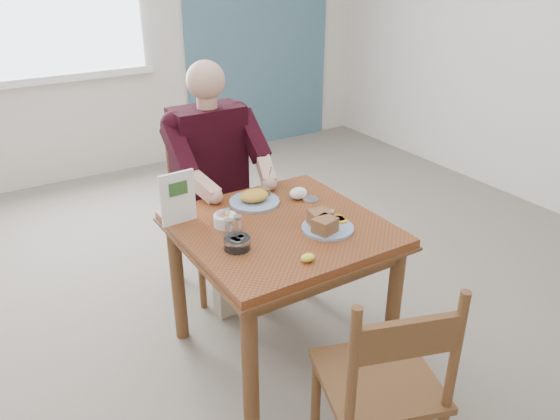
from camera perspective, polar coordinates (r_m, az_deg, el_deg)
floor at (r=2.97m, az=0.09°, el=-14.48°), size 6.00×6.00×0.00m
wall_back at (r=5.09m, az=-19.07°, el=18.67°), size 5.50×0.00×5.50m
accent_panel at (r=5.67m, az=-2.21°, el=20.56°), size 1.60×0.02×2.80m
lemon_wedge at (r=2.25m, az=2.92°, el=-5.00°), size 0.07×0.05×0.03m
napkin at (r=2.80m, az=1.93°, el=1.76°), size 0.11×0.10×0.06m
metal_dish at (r=2.79m, az=3.20°, el=1.12°), size 0.11×0.11×0.01m
table at (r=2.60m, az=0.09°, el=-3.70°), size 0.92×0.92×0.75m
chair_far at (r=3.30m, az=-7.23°, el=-0.28°), size 0.42×0.42×0.95m
chair_near at (r=2.12m, az=10.72°, el=-17.62°), size 0.53×0.53×0.95m
diner at (r=3.09m, az=-6.86°, el=4.63°), size 0.53×0.56×1.39m
near_plate at (r=2.50m, az=4.75°, el=-1.42°), size 0.27×0.27×0.08m
far_plate at (r=2.76m, az=-2.64°, el=1.27°), size 0.30×0.30×0.07m
caddy at (r=2.53m, az=-5.74°, el=-1.07°), size 0.13×0.13×0.08m
shakers at (r=2.44m, az=-4.88°, el=-1.72°), size 0.10×0.06×0.09m
creamer at (r=2.34m, az=-4.50°, el=-3.47°), size 0.15×0.15×0.05m
menu at (r=2.55m, az=-10.63°, el=1.26°), size 0.17×0.03×0.25m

